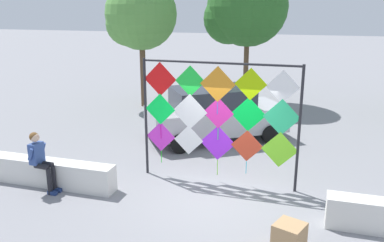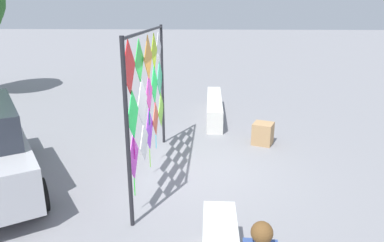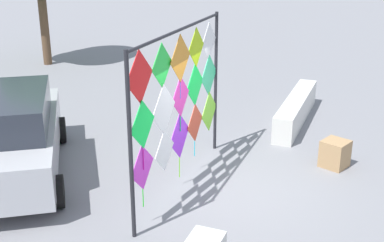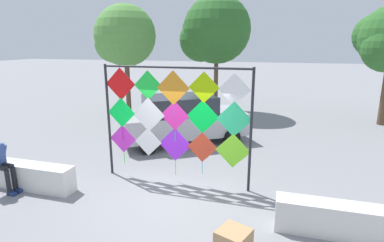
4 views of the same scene
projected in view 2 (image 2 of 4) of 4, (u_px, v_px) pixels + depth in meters
name	position (u px, v px, depth m)	size (l,w,h in m)	color
ground	(192.00, 171.00, 8.06)	(120.00, 120.00, 0.00)	gray
plaza_ledge_right	(214.00, 108.00, 12.00)	(3.59, 0.48, 0.67)	silver
kite_display_rack	(149.00, 91.00, 7.36)	(4.02, 0.11, 3.15)	#232328
cardboard_box_large	(263.00, 133.00, 9.61)	(0.51, 0.51, 0.59)	tan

